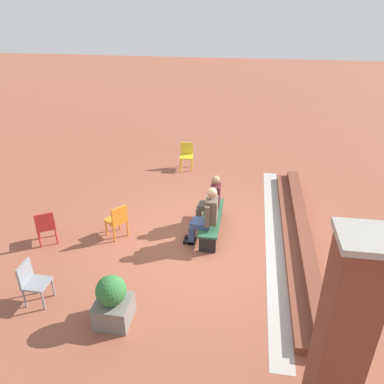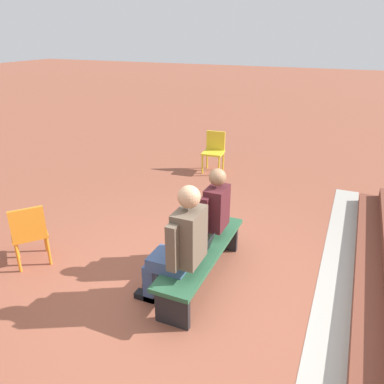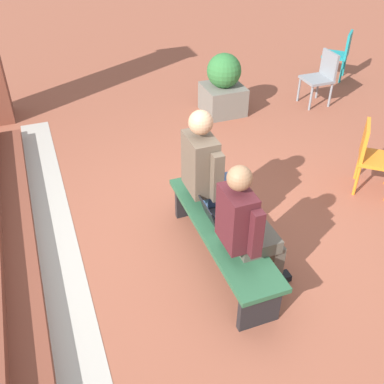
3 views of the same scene
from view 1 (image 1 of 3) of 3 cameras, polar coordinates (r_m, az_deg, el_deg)
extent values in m
plane|color=brown|center=(8.79, 2.51, -7.27)|extent=(60.00, 60.00, 0.00)
cube|color=#A8A399|center=(9.06, 12.37, -6.75)|extent=(7.32, 0.40, 0.01)
cube|color=brown|center=(9.08, 15.57, -6.57)|extent=(6.52, 0.60, 0.15)
cube|color=brown|center=(9.02, 16.64, -5.83)|extent=(6.52, 0.30, 0.15)
cube|color=brown|center=(5.19, 22.00, -19.52)|extent=(0.56, 0.56, 2.75)
cube|color=gray|center=(4.32, 25.26, -6.36)|extent=(0.64, 0.64, 0.08)
cube|color=#285638|center=(8.84, 3.01, -3.80)|extent=(1.80, 0.44, 0.05)
cube|color=black|center=(9.64, 3.50, -2.50)|extent=(0.06, 0.37, 0.40)
cube|color=black|center=(8.29, 2.36, -7.96)|extent=(0.06, 0.37, 0.40)
cube|color=#4C473D|center=(9.11, 2.22, -2.15)|extent=(0.32, 0.37, 0.13)
cube|color=#4C473D|center=(9.34, 1.11, -3.31)|extent=(0.10, 0.11, 0.45)
cube|color=black|center=(9.45, 0.76, -4.29)|extent=(0.10, 0.22, 0.07)
cube|color=#4C473D|center=(9.20, 0.97, -3.84)|extent=(0.10, 0.11, 0.45)
cube|color=black|center=(9.31, 0.61, -4.82)|extent=(0.10, 0.22, 0.07)
cube|color=#47191E|center=(8.93, 3.57, -0.42)|extent=(0.36, 0.22, 0.52)
cube|color=maroon|center=(8.96, 2.82, -0.58)|extent=(0.05, 0.01, 0.31)
cube|color=#47191E|center=(9.15, 3.30, 0.15)|extent=(0.08, 0.09, 0.45)
cube|color=#47191E|center=(8.75, 2.99, -1.18)|extent=(0.08, 0.09, 0.45)
sphere|color=#8C6647|center=(8.76, 3.64, 1.85)|extent=(0.21, 0.21, 0.21)
cube|color=#384C75|center=(8.41, 1.40, -4.81)|extent=(0.35, 0.41, 0.15)
cube|color=#384C75|center=(8.67, 0.10, -5.98)|extent=(0.11, 0.12, 0.45)
cube|color=black|center=(8.79, -0.31, -6.97)|extent=(0.11, 0.25, 0.07)
cube|color=#384C75|center=(8.52, -0.10, -6.66)|extent=(0.11, 0.12, 0.45)
cube|color=black|center=(8.63, -0.51, -7.66)|extent=(0.11, 0.25, 0.07)
cube|color=brown|center=(8.20, 3.01, -2.80)|extent=(0.39, 0.25, 0.58)
cube|color=brown|center=(8.44, 2.70, -2.04)|extent=(0.09, 0.10, 0.49)
cube|color=brown|center=(8.01, 2.29, -3.77)|extent=(0.09, 0.10, 0.49)
sphere|color=tan|center=(7.99, 3.09, -0.10)|extent=(0.23, 0.23, 0.23)
cube|color=black|center=(8.73, 2.68, -3.94)|extent=(0.32, 0.22, 0.02)
cube|color=#2D2D33|center=(8.72, 2.61, -3.87)|extent=(0.29, 0.15, 0.00)
cube|color=black|center=(8.66, 3.62, -3.42)|extent=(0.32, 0.07, 0.19)
cube|color=#33519E|center=(8.66, 3.57, -3.41)|extent=(0.28, 0.06, 0.17)
cube|color=gold|center=(12.22, -0.87, 5.41)|extent=(0.46, 0.46, 0.04)
cube|color=gold|center=(12.31, -0.80, 6.69)|extent=(0.08, 0.40, 0.40)
cylinder|color=gold|center=(12.15, -1.77, 4.15)|extent=(0.04, 0.04, 0.40)
cylinder|color=gold|center=(12.12, -0.07, 4.11)|extent=(0.04, 0.04, 0.40)
cylinder|color=gold|center=(12.48, -1.62, 4.80)|extent=(0.04, 0.04, 0.40)
cylinder|color=gold|center=(12.46, 0.03, 4.77)|extent=(0.04, 0.04, 0.40)
cube|color=orange|center=(8.88, -11.51, -4.22)|extent=(0.59, 0.59, 0.04)
cube|color=orange|center=(8.63, -10.99, -3.48)|extent=(0.33, 0.29, 0.40)
cylinder|color=orange|center=(9.21, -11.01, -4.56)|extent=(0.04, 0.04, 0.40)
cylinder|color=orange|center=(9.07, -12.95, -5.33)|extent=(0.04, 0.04, 0.40)
cylinder|color=orange|center=(8.94, -9.80, -5.49)|extent=(0.04, 0.04, 0.40)
cylinder|color=orange|center=(8.80, -11.78, -6.30)|extent=(0.04, 0.04, 0.40)
cube|color=red|center=(9.12, -21.39, -4.83)|extent=(0.58, 0.58, 0.04)
cube|color=red|center=(8.85, -21.55, -4.23)|extent=(0.25, 0.36, 0.40)
cylinder|color=red|center=(9.38, -20.16, -5.22)|extent=(0.04, 0.04, 0.40)
cylinder|color=red|center=(9.39, -22.33, -5.62)|extent=(0.04, 0.04, 0.40)
cylinder|color=red|center=(9.08, -19.95, -6.37)|extent=(0.04, 0.04, 0.40)
cylinder|color=red|center=(9.09, -22.20, -6.78)|extent=(0.04, 0.04, 0.40)
cube|color=gray|center=(7.50, -22.58, -12.75)|extent=(0.42, 0.42, 0.04)
cube|color=gray|center=(7.46, -24.15, -11.17)|extent=(0.40, 0.04, 0.40)
cylinder|color=gray|center=(7.44, -21.74, -15.16)|extent=(0.04, 0.04, 0.40)
cylinder|color=gray|center=(7.66, -20.42, -13.44)|extent=(0.04, 0.04, 0.40)
cylinder|color=gray|center=(7.61, -24.15, -14.59)|extent=(0.04, 0.04, 0.40)
cylinder|color=gray|center=(7.83, -22.78, -12.95)|extent=(0.04, 0.04, 0.40)
cube|color=#6B665B|center=(6.88, -11.85, -17.34)|extent=(0.60, 0.60, 0.44)
sphere|color=#2D6B33|center=(6.57, -12.24, -14.48)|extent=(0.52, 0.52, 0.52)
camera|label=2|loc=(4.66, 16.01, -2.10)|focal=35.00mm
camera|label=3|loc=(10.59, 13.01, 16.87)|focal=42.00mm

